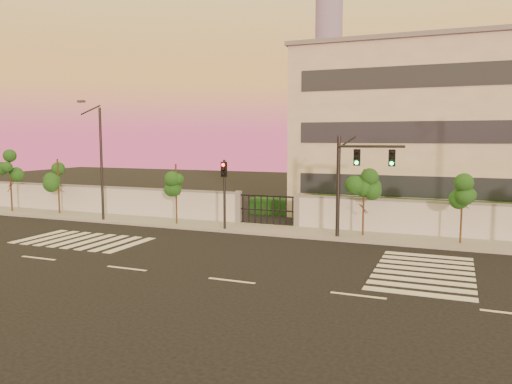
% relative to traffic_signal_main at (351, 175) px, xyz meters
% --- Properties ---
extents(ground, '(120.00, 120.00, 0.00)m').
position_rel_traffic_signal_main_xyz_m(ground, '(-2.77, -9.76, -3.63)').
color(ground, black).
rests_on(ground, ground).
extents(sidewalk, '(60.00, 3.00, 0.15)m').
position_rel_traffic_signal_main_xyz_m(sidewalk, '(-2.77, 0.74, -3.55)').
color(sidewalk, gray).
rests_on(sidewalk, ground).
extents(perimeter_wall, '(60.00, 0.36, 2.20)m').
position_rel_traffic_signal_main_xyz_m(perimeter_wall, '(-2.66, 2.24, -2.56)').
color(perimeter_wall, silver).
rests_on(perimeter_wall, ground).
extents(hedge_row, '(41.00, 4.25, 1.80)m').
position_rel_traffic_signal_main_xyz_m(hedge_row, '(-1.60, 4.98, -2.81)').
color(hedge_row, '#0F3512').
rests_on(hedge_row, ground).
extents(institutional_building, '(24.40, 12.40, 12.25)m').
position_rel_traffic_signal_main_xyz_m(institutional_building, '(6.23, 12.23, 2.53)').
color(institutional_building, '#B6AE9A').
rests_on(institutional_building, ground).
extents(distant_skyscraper, '(16.00, 16.00, 118.00)m').
position_rel_traffic_signal_main_xyz_m(distant_skyscraper, '(-67.77, 270.24, 58.36)').
color(distant_skyscraper, slate).
rests_on(distant_skyscraper, ground).
extents(road_markings, '(57.00, 7.62, 0.02)m').
position_rel_traffic_signal_main_xyz_m(road_markings, '(-4.35, -6.00, -3.62)').
color(road_markings, silver).
rests_on(road_markings, ground).
extents(street_tree_a, '(1.56, 1.24, 4.57)m').
position_rel_traffic_signal_main_xyz_m(street_tree_a, '(-25.53, 0.35, -0.26)').
color(street_tree_a, '#382314').
rests_on(street_tree_a, ground).
extents(street_tree_b, '(1.48, 1.18, 4.12)m').
position_rel_traffic_signal_main_xyz_m(street_tree_b, '(-21.52, 0.93, -0.59)').
color(street_tree_b, '#382314').
rests_on(street_tree_b, ground).
extents(street_tree_c, '(1.36, 1.08, 3.99)m').
position_rel_traffic_signal_main_xyz_m(street_tree_c, '(-11.21, 0.23, -0.69)').
color(street_tree_c, '#382314').
rests_on(street_tree_c, ground).
extents(street_tree_d, '(1.33, 1.06, 3.90)m').
position_rel_traffic_signal_main_xyz_m(street_tree_d, '(0.58, 0.80, -0.76)').
color(street_tree_d, '#382314').
rests_on(street_tree_d, ground).
extents(street_tree_e, '(1.31, 1.05, 3.71)m').
position_rel_traffic_signal_main_xyz_m(street_tree_e, '(5.70, 0.59, -0.90)').
color(street_tree_e, '#382314').
rests_on(street_tree_e, ground).
extents(traffic_signal_main, '(3.63, 0.55, 5.74)m').
position_rel_traffic_signal_main_xyz_m(traffic_signal_main, '(0.00, 0.00, 0.00)').
color(traffic_signal_main, black).
rests_on(traffic_signal_main, ground).
extents(traffic_signal_secondary, '(0.34, 0.33, 4.33)m').
position_rel_traffic_signal_main_xyz_m(traffic_signal_secondary, '(-7.58, -0.29, -0.88)').
color(traffic_signal_secondary, black).
rests_on(traffic_signal_secondary, ground).
extents(streetlight_west, '(0.48, 1.92, 7.98)m').
position_rel_traffic_signal_main_xyz_m(streetlight_west, '(-16.64, -0.45, 0.69)').
color(streetlight_west, black).
rests_on(streetlight_west, ground).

